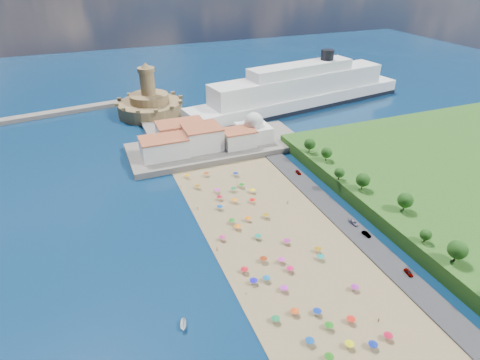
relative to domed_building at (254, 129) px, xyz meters
name	(u,v)px	position (x,y,z in m)	size (l,w,h in m)	color
ground	(255,232)	(-30.00, -71.00, -8.97)	(700.00, 700.00, 0.00)	#071938
terrace	(217,147)	(-20.00, 2.00, -7.47)	(90.00, 36.00, 3.00)	#59544C
jetty	(161,129)	(-42.00, 37.00, -7.77)	(18.00, 70.00, 2.40)	#59544C
waterfront_buildings	(191,139)	(-33.05, 2.64, -1.10)	(57.00, 29.00, 11.00)	silver
domed_building	(254,129)	(0.00, 0.00, 0.00)	(16.00, 16.00, 15.00)	silver
fortress	(150,104)	(-42.00, 67.00, -2.29)	(40.00, 40.00, 32.40)	olive
cruise_ship	(299,92)	(52.08, 44.70, 1.31)	(160.55, 47.65, 34.72)	black
beach_parasols	(269,249)	(-30.54, -83.84, -6.83)	(31.46, 116.27, 2.20)	gray
beachgoers	(240,216)	(-31.98, -60.52, -7.87)	(38.39, 92.41, 1.89)	tan
moored_boats	(203,358)	(-63.50, -114.88, -8.19)	(7.67, 31.72, 1.64)	white
parked_cars	(348,218)	(6.00, -77.61, -7.65)	(2.34, 75.41, 1.29)	gray
hillside_trees	(382,194)	(18.40, -79.59, 1.24)	(14.19, 107.54, 7.68)	#382314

